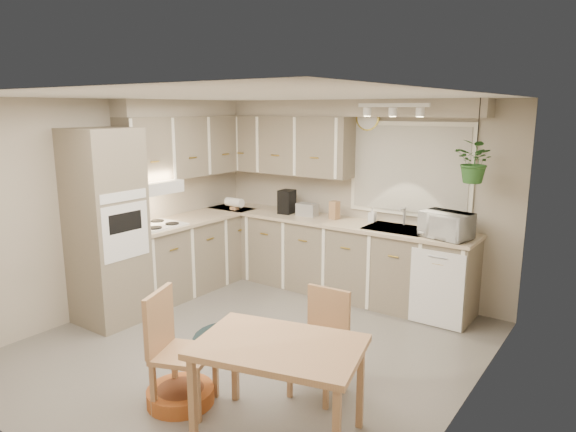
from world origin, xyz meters
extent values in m
plane|color=#67645B|center=(0.00, 0.00, 0.00)|extent=(4.20, 4.20, 0.00)
plane|color=white|center=(0.00, 0.00, 2.40)|extent=(4.20, 4.20, 0.00)
cube|color=#AEA390|center=(0.00, 2.10, 1.20)|extent=(4.00, 0.04, 2.40)
cube|color=#AEA390|center=(0.00, -2.10, 1.20)|extent=(4.00, 0.04, 2.40)
cube|color=#AEA390|center=(-2.00, 0.00, 1.20)|extent=(0.04, 4.20, 2.40)
cube|color=#AEA390|center=(2.00, 0.00, 1.20)|extent=(0.04, 4.20, 2.40)
cube|color=gray|center=(-1.70, 0.88, 0.45)|extent=(0.60, 1.85, 0.90)
cube|color=gray|center=(-0.20, 1.80, 0.45)|extent=(3.60, 0.60, 0.90)
cube|color=beige|center=(-1.69, 0.88, 0.92)|extent=(0.64, 1.89, 0.04)
cube|color=beige|center=(-0.20, 1.79, 0.92)|extent=(3.64, 0.64, 0.04)
cube|color=gray|center=(-1.68, -0.38, 1.05)|extent=(0.65, 0.65, 2.10)
cube|color=white|center=(-1.35, -0.38, 1.05)|extent=(0.02, 0.56, 0.58)
cube|color=gray|center=(-1.82, 1.00, 1.83)|extent=(0.35, 2.00, 0.75)
cube|color=gray|center=(-1.00, 1.93, 1.83)|extent=(2.00, 0.35, 0.75)
cube|color=#AEA390|center=(-1.85, 1.00, 2.30)|extent=(0.30, 2.00, 0.20)
cube|color=#AEA390|center=(-0.20, 1.95, 2.30)|extent=(3.60, 0.30, 0.20)
cube|color=white|center=(-1.68, 0.30, 0.94)|extent=(0.52, 0.58, 0.02)
cube|color=white|center=(-1.70, 0.30, 1.40)|extent=(0.40, 0.60, 0.14)
cube|color=beige|center=(0.70, 2.07, 1.60)|extent=(1.40, 0.02, 1.00)
cube|color=white|center=(0.70, 2.08, 1.60)|extent=(1.50, 0.02, 1.10)
cube|color=#ACAFB4|center=(0.70, 1.80, 0.90)|extent=(0.70, 0.48, 0.10)
cube|color=white|center=(1.30, 1.49, 0.42)|extent=(0.58, 0.02, 0.83)
cube|color=white|center=(0.70, 1.55, 2.33)|extent=(0.80, 0.04, 0.04)
cylinder|color=#E8CF52|center=(0.15, 2.07, 2.18)|extent=(0.30, 0.03, 0.30)
cube|color=tan|center=(1.05, -0.98, 0.36)|extent=(1.28, 1.01, 0.71)
cube|color=tan|center=(0.23, -1.09, 0.47)|extent=(0.57, 0.57, 0.93)
cube|color=tan|center=(0.97, -0.34, 0.43)|extent=(0.42, 0.42, 0.86)
ellipsoid|color=black|center=(-0.09, -0.01, 0.01)|extent=(1.45, 1.23, 0.01)
cylinder|color=#A44B20|center=(0.16, -1.09, 0.06)|extent=(0.64, 0.64, 0.12)
imported|color=white|center=(1.29, 1.70, 1.11)|extent=(0.55, 0.38, 0.34)
imported|color=white|center=(0.31, 1.95, 0.98)|extent=(0.08, 0.18, 0.08)
imported|color=#2A5C25|center=(1.55, 1.70, 1.72)|extent=(0.54, 0.56, 0.34)
cube|color=black|center=(-0.85, 1.80, 1.09)|extent=(0.19, 0.23, 0.31)
cube|color=#ACAFB4|center=(-0.55, 1.82, 1.02)|extent=(0.27, 0.16, 0.16)
cube|color=tan|center=(-0.16, 1.85, 1.05)|extent=(0.12, 0.12, 0.23)
camera|label=1|loc=(2.99, -3.61, 2.29)|focal=32.00mm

